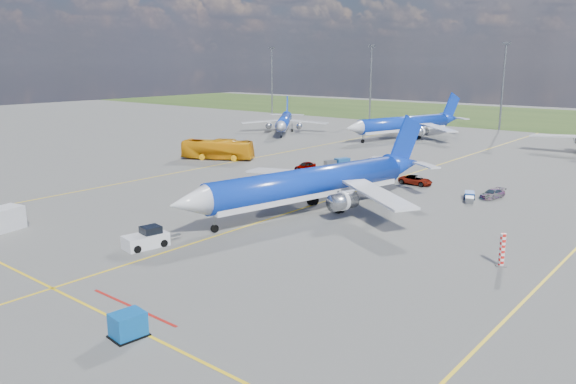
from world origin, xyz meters
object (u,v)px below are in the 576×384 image
Objects in this scene: baggage_tug_w at (469,197)px; baggage_tug_c at (338,162)px; service_car_a at (305,166)px; bg_jet_nnw at (403,139)px; bg_jet_nw at (284,133)px; pushback_tug at (147,239)px; service_car_b at (416,180)px; uld_container at (128,325)px; service_car_c at (492,194)px; apron_bus at (218,149)px; main_airliner at (309,212)px; warning_post at (502,250)px.

baggage_tug_c is at bearing 137.32° from baggage_tug_w.
bg_jet_nnw is at bearing 102.96° from service_car_a.
bg_jet_nnw reaches higher than bg_jet_nw.
pushback_tug reaches higher than service_car_b.
uld_container reaches higher than baggage_tug_w.
service_car_c is at bearing -34.42° from bg_jet_nnw.
service_car_b reaches higher than baggage_tug_w.
uld_container is 0.42× the size of service_car_b.
pushback_tug is (18.78, -87.19, 0.81)m from bg_jet_nnw.
apron_bus is 50.45m from service_car_c.
bg_jet_nw is 15.10× the size of uld_container.
baggage_tug_c is (-11.14, 49.09, -0.30)m from pushback_tug.
service_car_b is at bearing 0.80° from baggage_tug_c.
main_airliner is (23.20, -66.75, 0.00)m from bg_jet_nnw.
warning_post reaches higher than pushback_tug.
pushback_tug reaches higher than uld_container.
bg_jet_nnw is 89.20m from pushback_tug.
baggage_tug_c is (36.56, -28.91, 0.51)m from bg_jet_nw.
main_airliner reaches higher than warning_post.
bg_jet_nnw is at bearing -18.47° from bg_jet_nw.
bg_jet_nnw is 7.60× the size of baggage_tug_c.
main_airliner is 20.94m from pushback_tug.
uld_container is at bearing -58.28° from service_car_a.
main_airliner is 22.46m from service_car_b.
main_airliner reaches higher than bg_jet_nw.
service_car_b is at bearing 129.73° from warning_post.
bg_jet_nnw is 51.43m from service_car_b.
warning_post is at bearing 40.69° from pushback_tug.
service_car_c reaches higher than baggage_tug_c.
uld_container is (9.83, -32.56, 0.84)m from main_airliner.
service_car_c is (11.75, -1.09, -0.08)m from service_car_b.
apron_bus reaches higher than service_car_a.
service_car_b is 19.29m from baggage_tug_c.
bg_jet_nnw is (28.92, 9.20, 0.00)m from bg_jet_nw.
main_airliner is at bearing -145.71° from apron_bus.
baggage_tug_c is (-29.96, 7.43, -0.09)m from service_car_c.
pushback_tug is 42.13m from baggage_tug_w.
main_airliner is (52.13, -57.55, 0.00)m from bg_jet_nw.
warning_post is 0.22× the size of apron_bus.
bg_jet_nw reaches higher than apron_bus.
warning_post is at bearing -74.84° from bg_jet_nw.
bg_jet_nnw is at bearing 112.50° from pushback_tug.
bg_jet_nnw is 0.96× the size of main_airliner.
bg_jet_nw is (-76.35, 61.22, -1.50)m from warning_post.
main_airliner is 32.60m from baggage_tug_c.
bg_jet_nw is 46.61m from baggage_tug_c.
bg_jet_nnw reaches higher than apron_bus.
bg_jet_nw is 7.62× the size of service_car_c.
bg_jet_nw is at bearing 161.68° from baggage_tug_c.
warning_post is 33.78m from service_car_b.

